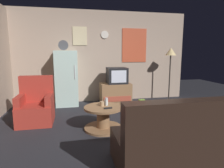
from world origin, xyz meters
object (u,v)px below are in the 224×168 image
(mug_ceramic_white, at_px, (106,102))
(book_stack, at_px, (142,102))
(coffee_table, at_px, (103,118))
(mug_ceramic_tan, at_px, (102,104))
(standing_lamp, at_px, (171,56))
(wine_glass, at_px, (106,102))
(remote_control, at_px, (108,108))
(armchair, at_px, (36,107))
(fridge, at_px, (67,78))
(couch, at_px, (182,142))
(crt_tv, at_px, (117,75))
(tv_stand, at_px, (115,94))

(mug_ceramic_white, relative_size, book_stack, 0.44)
(coffee_table, distance_m, mug_ceramic_tan, 0.27)
(standing_lamp, bearing_deg, wine_glass, -143.17)
(remote_control, distance_m, armchair, 1.59)
(standing_lamp, height_order, book_stack, standing_lamp)
(coffee_table, xyz_separation_m, mug_ceramic_white, (0.08, 0.14, 0.27))
(wine_glass, height_order, book_stack, wine_glass)
(fridge, distance_m, couch, 3.62)
(remote_control, height_order, armchair, armchair)
(mug_ceramic_tan, relative_size, couch, 0.05)
(crt_tv, height_order, mug_ceramic_tan, crt_tv)
(tv_stand, height_order, crt_tv, crt_tv)
(fridge, height_order, tv_stand, fridge)
(crt_tv, height_order, coffee_table, crt_tv)
(mug_ceramic_white, height_order, remote_control, mug_ceramic_white)
(crt_tv, height_order, couch, crt_tv)
(fridge, distance_m, coffee_table, 2.10)
(fridge, height_order, book_stack, fridge)
(fridge, xyz_separation_m, standing_lamp, (2.98, -0.18, 0.60))
(wine_glass, xyz_separation_m, mug_ceramic_tan, (-0.09, -0.03, -0.03))
(mug_ceramic_white, relative_size, couch, 0.05)
(coffee_table, distance_m, mug_ceramic_white, 0.31)
(standing_lamp, xyz_separation_m, mug_ceramic_tan, (-2.28, -1.67, -0.87))
(standing_lamp, xyz_separation_m, armchair, (-3.58, -1.07, -1.02))
(crt_tv, bearing_deg, armchair, -151.44)
(mug_ceramic_white, distance_m, couch, 1.67)
(mug_ceramic_white, height_order, armchair, armchair)
(coffee_table, bearing_deg, couch, -58.97)
(coffee_table, distance_m, wine_glass, 0.31)
(remote_control, distance_m, book_stack, 2.19)
(crt_tv, bearing_deg, tv_stand, 178.57)
(fridge, distance_m, standing_lamp, 3.05)
(tv_stand, xyz_separation_m, mug_ceramic_tan, (-0.63, -1.67, 0.19))
(mug_ceramic_tan, bearing_deg, wine_glass, 17.32)
(standing_lamp, bearing_deg, coffee_table, -142.91)
(fridge, distance_m, remote_control, 2.21)
(tv_stand, relative_size, mug_ceramic_white, 9.33)
(coffee_table, bearing_deg, standing_lamp, 37.09)
(coffee_table, xyz_separation_m, armchair, (-1.31, 0.64, 0.12))
(standing_lamp, relative_size, remote_control, 10.60)
(coffee_table, distance_m, book_stack, 2.09)
(fridge, distance_m, tv_stand, 1.42)
(crt_tv, bearing_deg, coffee_table, -111.04)
(couch, bearing_deg, mug_ceramic_tan, 120.54)
(wine_glass, xyz_separation_m, couch, (0.74, -1.43, -0.20))
(crt_tv, height_order, armchair, crt_tv)
(coffee_table, relative_size, armchair, 0.75)
(standing_lamp, bearing_deg, couch, -115.41)
(coffee_table, xyz_separation_m, book_stack, (1.36, 1.57, -0.16))
(mug_ceramic_tan, height_order, armchair, armchair)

